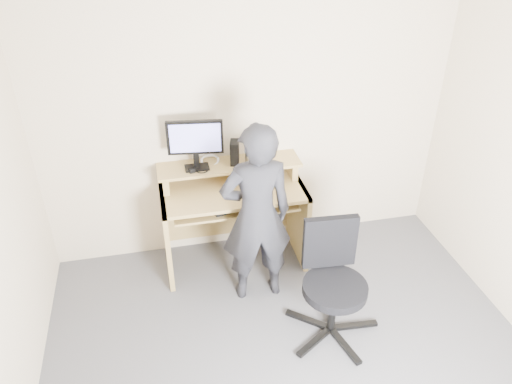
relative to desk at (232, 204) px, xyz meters
name	(u,v)px	position (x,y,z in m)	size (l,w,h in m)	color
back_wall	(249,117)	(0.20, 0.22, 0.70)	(3.50, 0.02, 2.50)	beige
ceiling	(333,1)	(0.20, -1.53, 1.95)	(3.50, 3.50, 0.02)	white
desk	(232,204)	(0.00, 0.00, 0.00)	(1.20, 0.60, 0.91)	tan
monitor	(195,140)	(-0.27, 0.05, 0.62)	(0.45, 0.13, 0.43)	black
external_drive	(235,152)	(0.05, 0.07, 0.46)	(0.07, 0.13, 0.20)	black
travel_mug	(250,152)	(0.18, 0.06, 0.46)	(0.09, 0.09, 0.19)	#ADADB1
smartphone	(253,163)	(0.19, 0.04, 0.37)	(0.07, 0.13, 0.01)	black
charger	(192,170)	(-0.32, -0.01, 0.38)	(0.04, 0.04, 0.04)	black
headphones	(210,160)	(-0.15, 0.15, 0.37)	(0.16, 0.16, 0.02)	silver
keyboard	(238,203)	(0.02, -0.17, 0.12)	(0.46, 0.18, 0.03)	black
mouse	(266,190)	(0.26, -0.18, 0.22)	(0.10, 0.06, 0.04)	black
office_chair	(333,277)	(0.56, -1.01, -0.06)	(0.69, 0.71, 0.89)	black
person	(256,216)	(0.10, -0.52, 0.22)	(0.56, 0.37, 1.53)	black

